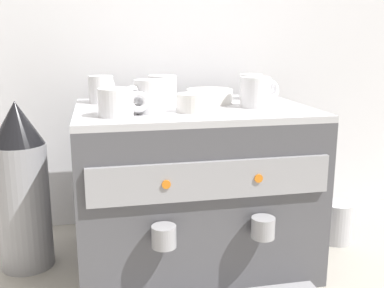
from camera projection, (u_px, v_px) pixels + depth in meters
name	position (u px, v px, depth m)	size (l,w,h in m)	color
ground_plane	(192.00, 258.00, 1.32)	(4.00, 4.00, 0.00)	#9E998E
tiled_backsplash_wall	(171.00, 69.00, 1.52)	(2.80, 0.03, 1.05)	silver
espresso_machine	(192.00, 186.00, 1.26)	(0.62, 0.56, 0.45)	#4C4C51
ceramic_cup_0	(118.00, 102.00, 1.06)	(0.12, 0.08, 0.07)	white
ceramic_cup_1	(162.00, 90.00, 1.23)	(0.08, 0.12, 0.08)	white
ceramic_cup_2	(148.00, 96.00, 1.11)	(0.11, 0.09, 0.08)	white
ceramic_cup_3	(257.00, 92.00, 1.20)	(0.12, 0.08, 0.08)	white
ceramic_cup_4	(252.00, 87.00, 1.36)	(0.11, 0.07, 0.07)	white
ceramic_cup_5	(102.00, 89.00, 1.28)	(0.08, 0.10, 0.08)	white
ceramic_bowl_0	(209.00, 96.00, 1.27)	(0.13, 0.13, 0.04)	white
ceramic_bowl_1	(127.00, 102.00, 1.20)	(0.10, 0.10, 0.03)	white
ceramic_bowl_2	(195.00, 103.00, 1.13)	(0.09, 0.09, 0.04)	white
ceramic_bowl_3	(137.00, 96.00, 1.31)	(0.12, 0.12, 0.03)	white
coffee_grinder	(22.00, 187.00, 1.23)	(0.14, 0.14, 0.47)	#939399
milk_pitcher	(337.00, 222.00, 1.41)	(0.09, 0.09, 0.13)	#B7B7BC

